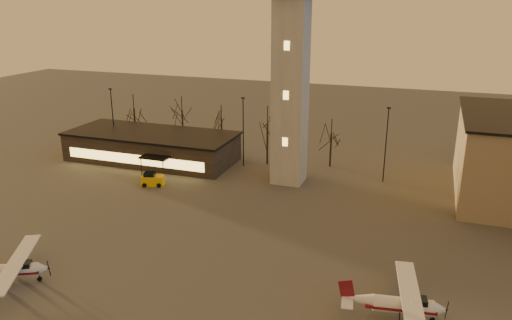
{
  "coord_description": "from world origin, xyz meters",
  "views": [
    {
      "loc": [
        16.93,
        -30.75,
        23.4
      ],
      "look_at": [
        1.4,
        13.0,
        8.32
      ],
      "focal_mm": 35.0,
      "sensor_mm": 36.0,
      "label": 1
    }
  ],
  "objects_px": {
    "cessna_front": "(404,308)",
    "cessna_rear": "(13,273)",
    "service_cart": "(153,180)",
    "control_tower": "(291,58)",
    "terminal": "(152,146)"
  },
  "relations": [
    {
      "from": "cessna_front",
      "to": "cessna_rear",
      "type": "relative_size",
      "value": 1.09
    },
    {
      "from": "cessna_rear",
      "to": "service_cart",
      "type": "height_order",
      "value": "cessna_rear"
    },
    {
      "from": "cessna_rear",
      "to": "control_tower",
      "type": "bearing_deg",
      "value": 37.23
    },
    {
      "from": "control_tower",
      "to": "cessna_rear",
      "type": "distance_m",
      "value": 38.83
    },
    {
      "from": "cessna_rear",
      "to": "service_cart",
      "type": "distance_m",
      "value": 24.72
    },
    {
      "from": "cessna_rear",
      "to": "service_cart",
      "type": "xyz_separation_m",
      "value": [
        -1.07,
        24.7,
        -0.29
      ]
    },
    {
      "from": "terminal",
      "to": "cessna_front",
      "type": "relative_size",
      "value": 2.35
    },
    {
      "from": "control_tower",
      "to": "cessna_front",
      "type": "xyz_separation_m",
      "value": [
        16.69,
        -26.34,
        -15.31
      ]
    },
    {
      "from": "terminal",
      "to": "cessna_front",
      "type": "distance_m",
      "value": 47.96
    },
    {
      "from": "terminal",
      "to": "control_tower",
      "type": "bearing_deg",
      "value": -5.15
    },
    {
      "from": "cessna_rear",
      "to": "terminal",
      "type": "bearing_deg",
      "value": 73.7
    },
    {
      "from": "terminal",
      "to": "service_cart",
      "type": "bearing_deg",
      "value": -59.38
    },
    {
      "from": "cessna_front",
      "to": "service_cart",
      "type": "distance_m",
      "value": 38.04
    },
    {
      "from": "service_cart",
      "to": "terminal",
      "type": "bearing_deg",
      "value": 103.92
    },
    {
      "from": "service_cart",
      "to": "cessna_rear",
      "type": "bearing_deg",
      "value": -104.22
    }
  ]
}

